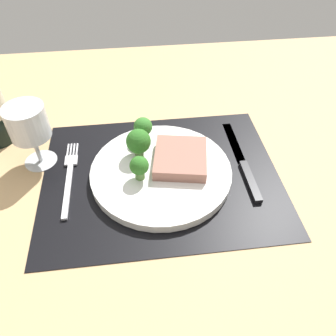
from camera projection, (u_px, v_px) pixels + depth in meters
The scene contains 10 objects.
ground_plane at pixel (161, 181), 64.37cm from camera, with size 140.00×110.00×3.00cm, color tan.
placemat at pixel (161, 175), 63.21cm from camera, with size 43.97×34.63×0.30cm, color black.
plate at pixel (161, 172), 62.54cm from camera, with size 26.06×26.06×1.60cm, color white.
steak at pixel (180, 158), 62.48cm from camera, with size 9.54×10.42×2.17cm, color #9E6B5B.
broccoli_near_steak at pixel (139, 167), 58.42cm from camera, with size 3.39×3.39×4.72cm.
broccoli_center at pixel (138, 142), 62.43cm from camera, with size 4.66×4.66×5.69cm.
broccoli_front_edge at pixel (143, 128), 66.08cm from camera, with size 3.70×3.70×4.98cm.
fork at pixel (69, 176), 62.47cm from camera, with size 2.40×19.20×0.50cm.
knife at pixel (244, 165), 64.64cm from camera, with size 1.80×23.00×0.80cm.
wine_glass at pixel (28, 126), 60.04cm from camera, with size 7.27×7.27×12.58cm.
Camera 1 is at (-4.03, -43.80, 45.58)cm, focal length 35.98 mm.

